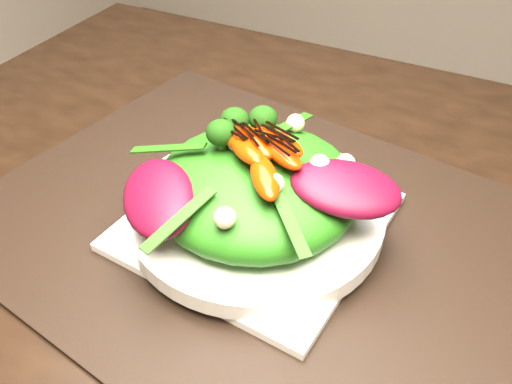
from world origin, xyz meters
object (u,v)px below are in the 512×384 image
at_px(salad_bowl, 256,211).
at_px(lettuce_mound, 256,187).
at_px(orange_segment, 248,139).
at_px(placemat, 256,226).
at_px(plate_base, 256,221).

relative_size(salad_bowl, lettuce_mound, 1.27).
bearing_deg(orange_segment, placemat, -43.61).
distance_m(salad_bowl, orange_segment, 0.07).
bearing_deg(salad_bowl, orange_segment, 136.39).
bearing_deg(plate_base, salad_bowl, 90.00).
relative_size(plate_base, salad_bowl, 0.91).
xyz_separation_m(salad_bowl, lettuce_mound, (0.00, 0.00, 0.03)).
relative_size(placemat, lettuce_mound, 2.80).
distance_m(placemat, salad_bowl, 0.02).
relative_size(plate_base, orange_segment, 4.08).
relative_size(lettuce_mound, orange_segment, 3.54).
bearing_deg(plate_base, placemat, -90.00).
bearing_deg(plate_base, orange_segment, 136.39).
distance_m(salad_bowl, lettuce_mound, 0.03).
distance_m(placemat, lettuce_mound, 0.05).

